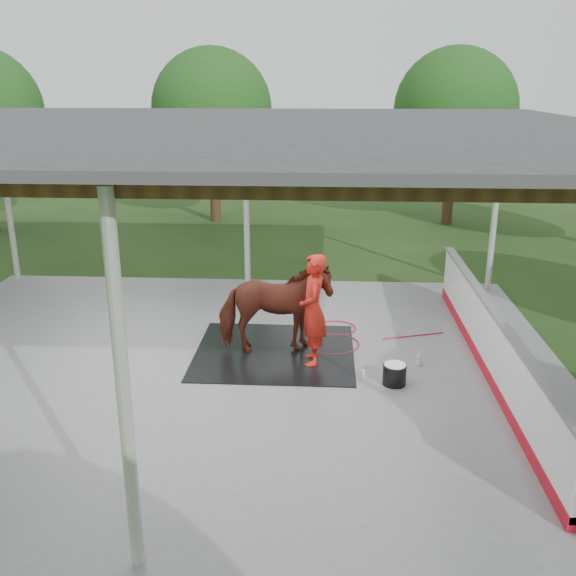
# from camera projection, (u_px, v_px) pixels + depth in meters

# --- Properties ---
(ground) EXTENTS (100.00, 100.00, 0.00)m
(ground) POSITION_uv_depth(u_px,v_px,m) (215.00, 369.00, 11.04)
(ground) COLOR #1E3814
(concrete_slab) EXTENTS (12.00, 10.00, 0.05)m
(concrete_slab) POSITION_uv_depth(u_px,v_px,m) (215.00, 367.00, 11.03)
(concrete_slab) COLOR slate
(concrete_slab) RESTS_ON ground
(pavilion_structure) EXTENTS (12.60, 10.60, 4.05)m
(pavilion_structure) POSITION_uv_depth(u_px,v_px,m) (206.00, 133.00, 9.80)
(pavilion_structure) COLOR beige
(pavilion_structure) RESTS_ON ground
(dasher_board) EXTENTS (0.16, 8.00, 1.15)m
(dasher_board) POSITION_uv_depth(u_px,v_px,m) (490.00, 343.00, 10.59)
(dasher_board) COLOR #AF0E1E
(dasher_board) RESTS_ON concrete_slab
(tree_belt) EXTENTS (28.00, 28.00, 5.80)m
(tree_belt) POSITION_uv_depth(u_px,v_px,m) (234.00, 139.00, 10.70)
(tree_belt) COLOR #382314
(tree_belt) RESTS_ON ground
(rubber_mat) EXTENTS (2.83, 2.66, 0.02)m
(rubber_mat) POSITION_uv_depth(u_px,v_px,m) (275.00, 352.00, 11.56)
(rubber_mat) COLOR black
(rubber_mat) RESTS_ON concrete_slab
(horse) EXTENTS (2.08, 1.21, 1.66)m
(horse) POSITION_uv_depth(u_px,v_px,m) (274.00, 308.00, 11.30)
(horse) COLOR maroon
(horse) RESTS_ON rubber_mat
(handler) EXTENTS (0.51, 0.73, 1.94)m
(handler) POSITION_uv_depth(u_px,v_px,m) (313.00, 310.00, 10.86)
(handler) COLOR red
(handler) RESTS_ON concrete_slab
(wash_bucket) EXTENTS (0.38, 0.38, 0.35)m
(wash_bucket) POSITION_uv_depth(u_px,v_px,m) (394.00, 374.00, 10.31)
(wash_bucket) COLOR black
(wash_bucket) RESTS_ON concrete_slab
(soap_bottle_a) EXTENTS (0.12, 0.12, 0.26)m
(soap_bottle_a) POSITION_uv_depth(u_px,v_px,m) (419.00, 358.00, 11.00)
(soap_bottle_a) COLOR silver
(soap_bottle_a) RESTS_ON concrete_slab
(soap_bottle_b) EXTENTS (0.11, 0.11, 0.17)m
(soap_bottle_b) POSITION_uv_depth(u_px,v_px,m) (362.00, 372.00, 10.61)
(soap_bottle_b) COLOR #338CD8
(soap_bottle_b) RESTS_ON concrete_slab
(hose_coil) EXTENTS (2.66, 1.70, 0.02)m
(hose_coil) POSITION_uv_depth(u_px,v_px,m) (335.00, 337.00, 12.21)
(hose_coil) COLOR #AC0C2C
(hose_coil) RESTS_ON concrete_slab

